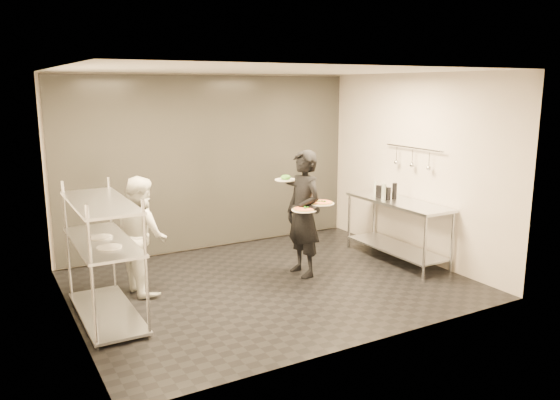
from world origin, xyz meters
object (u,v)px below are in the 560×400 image
bottle_dark (394,191)px  pizza_plate_near (304,209)px  prep_counter (397,220)px  pizza_plate_far (322,203)px  pass_rack (103,253)px  bottle_clear (375,187)px  pos_monitor (383,193)px  chef (142,235)px  bottle_green (384,192)px  waiter (303,214)px  salad_plate (286,179)px

bottle_dark → pizza_plate_near: bearing=-172.7°
prep_counter → pizza_plate_far: 1.51m
pass_rack → bottle_clear: size_ratio=8.78×
pizza_plate_near → pos_monitor: pos_monitor is taller
chef → bottle_clear: bearing=-94.9°
pizza_plate_near → bottle_dark: 1.77m
bottle_green → pizza_plate_near: bearing=-171.0°
pos_monitor → bottle_green: (-0.06, -0.08, 0.03)m
bottle_dark → bottle_clear: bearing=81.2°
bottle_dark → chef: bearing=172.7°
waiter → chef: waiter is taller
pass_rack → bottle_dark: size_ratio=6.45×
bottle_green → waiter: bearing=-179.7°
chef → bottle_dark: 3.79m
pizza_plate_near → pass_rack: bearing=177.5°
waiter → bottle_green: (1.42, 0.01, 0.17)m
pizza_plate_far → pass_rack: bearing=178.0°
pizza_plate_near → pizza_plate_far: 0.29m
chef → bottle_dark: (3.75, -0.48, 0.29)m
pizza_plate_near → bottle_clear: bottle_clear is taller
pizza_plate_near → pizza_plate_far: (0.29, 0.01, 0.06)m
pizza_plate_near → bottle_dark: bottle_dark is taller
waiter → pizza_plate_far: size_ratio=5.20×
bottle_clear → bottle_dark: bottle_dark is taller
waiter → bottle_dark: (1.62, -0.01, 0.17)m
pos_monitor → salad_plate: bearing=170.4°
prep_counter → bottle_clear: bearing=81.3°
pizza_plate_near → bottle_green: bearing=9.0°
salad_plate → bottle_dark: salad_plate is taller
prep_counter → chef: bearing=171.0°
pizza_plate_far → pizza_plate_near: bearing=-177.0°
chef → bottle_dark: bearing=-103.4°
prep_counter → pos_monitor: bearing=119.9°
pizza_plate_far → pos_monitor: size_ratio=1.25×
prep_counter → pos_monitor: pos_monitor is taller
prep_counter → bottle_dark: bottle_dark is taller
pass_rack → bottle_clear: pass_rack is taller
bottle_dark → prep_counter: bearing=-98.2°
salad_plate → bottle_dark: bearing=-9.3°
pizza_plate_far → bottle_green: 1.29m
pizza_plate_near → pos_monitor: 1.65m
bottle_dark → pass_rack: bearing=-178.5°
pizza_plate_far → prep_counter: bearing=4.0°
waiter → bottle_green: size_ratio=7.02×
bottle_green → pizza_plate_far: bearing=-169.7°
prep_counter → bottle_clear: bottle_clear is taller
chef → bottle_green: chef is taller
bottle_clear → bottle_dark: bearing=-98.8°
bottle_green → pass_rack: bearing=-178.2°
chef → salad_plate: size_ratio=4.89×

